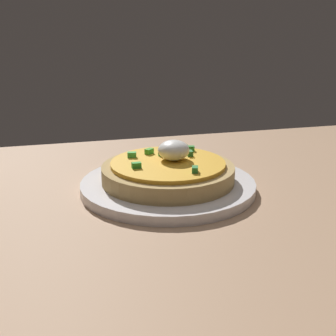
% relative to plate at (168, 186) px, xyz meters
% --- Properties ---
extents(dining_table, '(1.24, 0.87, 0.03)m').
position_rel_plate_xyz_m(dining_table, '(-0.04, 0.13, -0.02)').
color(dining_table, tan).
rests_on(dining_table, ground).
extents(plate, '(0.26, 0.26, 0.01)m').
position_rel_plate_xyz_m(plate, '(0.00, 0.00, 0.00)').
color(plate, white).
rests_on(plate, dining_table).
extents(pizza, '(0.19, 0.19, 0.06)m').
position_rel_plate_xyz_m(pizza, '(-0.00, -0.00, 0.02)').
color(pizza, tan).
rests_on(pizza, plate).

